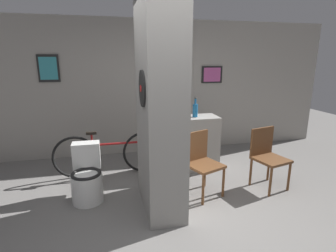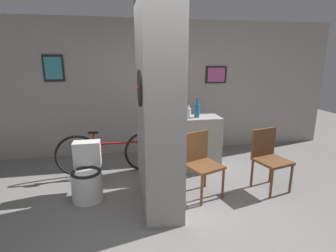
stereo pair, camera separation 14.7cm
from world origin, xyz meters
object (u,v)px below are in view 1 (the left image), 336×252
object	(u,v)px
toilet	(87,178)
bottle_tall	(195,110)
chair_by_doorway	(267,155)
chair_near_pillar	(201,160)
bicycle	(111,154)

from	to	relation	value
toilet	bottle_tall	world-z (taller)	bottle_tall
chair_by_doorway	chair_near_pillar	bearing A→B (deg)	165.04
chair_near_pillar	bottle_tall	world-z (taller)	bottle_tall
chair_near_pillar	chair_by_doorway	bearing A→B (deg)	-22.53
toilet	bicycle	bearing A→B (deg)	65.58
chair_by_doorway	toilet	bearing A→B (deg)	161.29
bottle_tall	chair_near_pillar	bearing A→B (deg)	-102.73
bicycle	chair_near_pillar	bearing A→B (deg)	-36.89
toilet	chair_near_pillar	xyz separation A→B (m)	(1.55, -0.19, 0.19)
bottle_tall	bicycle	bearing A→B (deg)	177.56
chair_near_pillar	bicycle	xyz separation A→B (m)	(-1.22, 0.92, -0.13)
toilet	chair_near_pillar	size ratio (longest dim) A/B	0.84
chair_near_pillar	bicycle	bearing A→B (deg)	121.51
chair_by_doorway	bicycle	xyz separation A→B (m)	(-2.25, 0.93, -0.13)
chair_by_doorway	bottle_tall	xyz separation A→B (m)	(-0.83, 0.87, 0.55)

